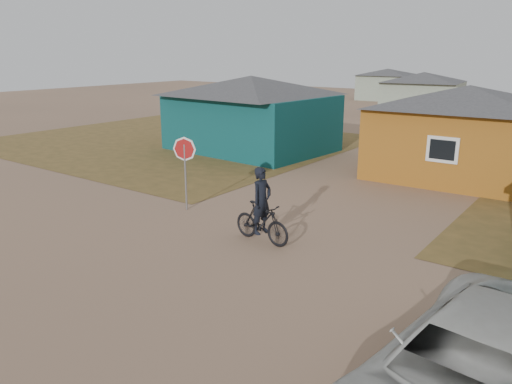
% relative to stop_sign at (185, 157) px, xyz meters
% --- Properties ---
extents(ground, '(120.00, 120.00, 0.00)m').
position_rel_stop_sign_xyz_m(ground, '(3.77, -3.52, -1.85)').
color(ground, '#957056').
extents(grass_nw, '(20.00, 18.00, 0.00)m').
position_rel_stop_sign_xyz_m(grass_nw, '(-10.23, 9.48, -1.85)').
color(grass_nw, brown).
rests_on(grass_nw, ground).
extents(house_teal, '(8.93, 7.08, 4.00)m').
position_rel_stop_sign_xyz_m(house_teal, '(-4.73, 9.98, 0.20)').
color(house_teal, '#0B3A3C').
rests_on(house_teal, ground).
extents(house_yellow, '(7.72, 6.76, 3.90)m').
position_rel_stop_sign_xyz_m(house_yellow, '(6.27, 10.48, 0.15)').
color(house_yellow, '#995A17').
rests_on(house_yellow, ground).
extents(house_pale_west, '(7.04, 6.15, 3.60)m').
position_rel_stop_sign_xyz_m(house_pale_west, '(-2.23, 30.48, 0.01)').
color(house_pale_west, gray).
rests_on(house_pale_west, ground).
extents(house_pale_north, '(6.28, 5.81, 3.40)m').
position_rel_stop_sign_xyz_m(house_pale_north, '(-10.23, 42.48, -0.10)').
color(house_pale_north, gray).
rests_on(house_pale_north, ground).
extents(stop_sign, '(0.83, 0.07, 2.52)m').
position_rel_stop_sign_xyz_m(stop_sign, '(0.00, 0.00, 0.00)').
color(stop_sign, gray).
rests_on(stop_sign, ground).
extents(cyclist, '(1.97, 0.73, 2.18)m').
position_rel_stop_sign_xyz_m(cyclist, '(3.85, -0.93, -1.06)').
color(cyclist, black).
rests_on(cyclist, ground).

